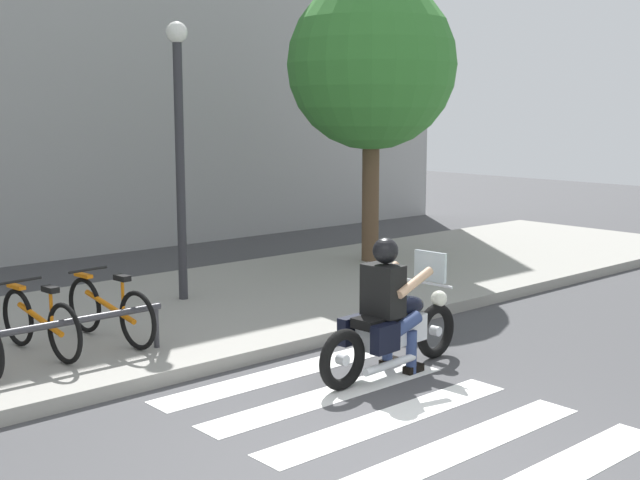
# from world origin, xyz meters

# --- Properties ---
(ground_plane) EXTENTS (48.00, 48.00, 0.00)m
(ground_plane) POSITION_xyz_m (0.00, 0.00, 0.00)
(ground_plane) COLOR #424244
(sidewalk) EXTENTS (24.00, 4.40, 0.15)m
(sidewalk) POSITION_xyz_m (0.00, 5.06, 0.07)
(sidewalk) COLOR gray
(sidewalk) RESTS_ON ground
(crosswalk_stripe_1) EXTENTS (2.80, 0.40, 0.01)m
(crosswalk_stripe_1) POSITION_xyz_m (0.86, -0.80, 0.00)
(crosswalk_stripe_1) COLOR white
(crosswalk_stripe_1) RESTS_ON ground
(crosswalk_stripe_2) EXTENTS (2.80, 0.40, 0.01)m
(crosswalk_stripe_2) POSITION_xyz_m (0.86, 0.00, 0.00)
(crosswalk_stripe_2) COLOR white
(crosswalk_stripe_2) RESTS_ON ground
(crosswalk_stripe_3) EXTENTS (2.80, 0.40, 0.01)m
(crosswalk_stripe_3) POSITION_xyz_m (0.86, 0.80, 0.00)
(crosswalk_stripe_3) COLOR white
(crosswalk_stripe_3) RESTS_ON ground
(crosswalk_stripe_4) EXTENTS (2.80, 0.40, 0.01)m
(crosswalk_stripe_4) POSITION_xyz_m (0.86, 1.60, 0.00)
(crosswalk_stripe_4) COLOR white
(crosswalk_stripe_4) RESTS_ON ground
(crosswalk_stripe_5) EXTENTS (2.80, 0.40, 0.01)m
(crosswalk_stripe_5) POSITION_xyz_m (0.86, 2.40, 0.00)
(crosswalk_stripe_5) COLOR white
(crosswalk_stripe_5) RESTS_ON ground
(motorcycle) EXTENTS (2.09, 0.66, 1.19)m
(motorcycle) POSITION_xyz_m (1.82, 1.68, 0.45)
(motorcycle) COLOR black
(motorcycle) RESTS_ON ground
(rider) EXTENTS (0.65, 0.56, 1.42)m
(rider) POSITION_xyz_m (1.75, 1.68, 0.81)
(rider) COLOR black
(rider) RESTS_ON ground
(bicycle_3) EXTENTS (0.48, 1.58, 0.76)m
(bicycle_3) POSITION_xyz_m (-0.83, 4.21, 0.50)
(bicycle_3) COLOR black
(bicycle_3) RESTS_ON sidewalk
(bicycle_4) EXTENTS (0.48, 1.67, 0.77)m
(bicycle_4) POSITION_xyz_m (-0.03, 4.21, 0.50)
(bicycle_4) COLOR black
(bicycle_4) RESTS_ON sidewalk
(street_lamp) EXTENTS (0.28, 0.28, 3.81)m
(street_lamp) POSITION_xyz_m (1.70, 5.46, 2.34)
(street_lamp) COLOR #2D2D33
(street_lamp) RESTS_ON ground
(tree_near_rack) EXTENTS (2.81, 2.81, 4.82)m
(tree_near_rack) POSITION_xyz_m (5.66, 5.86, 3.40)
(tree_near_rack) COLOR brown
(tree_near_rack) RESTS_ON ground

